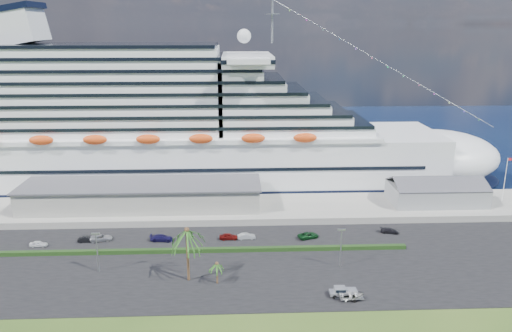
{
  "coord_description": "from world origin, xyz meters",
  "views": [
    {
      "loc": [
        -0.71,
        -82.23,
        47.23
      ],
      "look_at": [
        3.99,
        30.0,
        15.23
      ],
      "focal_mm": 35.0,
      "sensor_mm": 36.0,
      "label": 1
    }
  ],
  "objects_px": {
    "pickup_truck": "(343,291)",
    "boat_trailer": "(352,295)",
    "parked_car_3": "(161,238)",
    "cruise_ship": "(165,131)"
  },
  "relations": [
    {
      "from": "cruise_ship",
      "to": "boat_trailer",
      "type": "bearing_deg",
      "value": -59.12
    },
    {
      "from": "cruise_ship",
      "to": "parked_car_3",
      "type": "distance_m",
      "value": 44.88
    },
    {
      "from": "pickup_truck",
      "to": "cruise_ship",
      "type": "bearing_deg",
      "value": 120.64
    },
    {
      "from": "cruise_ship",
      "to": "boat_trailer",
      "type": "distance_m",
      "value": 81.4
    },
    {
      "from": "parked_car_3",
      "to": "cruise_ship",
      "type": "bearing_deg",
      "value": 8.73
    },
    {
      "from": "parked_car_3",
      "to": "pickup_truck",
      "type": "height_order",
      "value": "pickup_truck"
    },
    {
      "from": "cruise_ship",
      "to": "boat_trailer",
      "type": "xyz_separation_m",
      "value": [
        41.01,
        -68.57,
        -15.57
      ]
    },
    {
      "from": "cruise_ship",
      "to": "pickup_truck",
      "type": "height_order",
      "value": "cruise_ship"
    },
    {
      "from": "parked_car_3",
      "to": "boat_trailer",
      "type": "distance_m",
      "value": 45.79
    },
    {
      "from": "pickup_truck",
      "to": "boat_trailer",
      "type": "relative_size",
      "value": 0.94
    }
  ]
}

